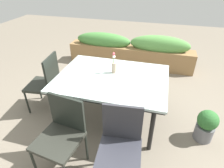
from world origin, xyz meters
TOP-DOWN VIEW (x-y plane):
  - ground_plane at (0.00, 0.00)m, footprint 12.00×12.00m
  - dining_table at (-0.05, -0.06)m, footprint 1.49×1.12m
  - chair_near_right at (0.28, -0.95)m, footprint 0.47×0.47m
  - chair_near_left at (-0.37, -0.95)m, footprint 0.51×0.51m
  - chair_end_left at (-1.11, -0.05)m, footprint 0.49×0.49m
  - flower_vase at (-0.05, 0.07)m, footprint 0.06×0.06m
  - planter_box at (-0.12, 1.87)m, footprint 2.87×0.37m
  - potted_plant at (1.27, -0.11)m, footprint 0.27×0.27m

SIDE VIEW (x-z plane):
  - ground_plane at x=0.00m, z-range 0.00..0.00m
  - potted_plant at x=1.27m, z-range 0.01..0.48m
  - planter_box at x=-0.12m, z-range -0.02..0.76m
  - chair_near_left at x=-0.37m, z-range 0.07..0.96m
  - chair_end_left at x=-1.11m, z-range 0.05..0.99m
  - chair_near_right at x=0.28m, z-range 0.07..0.99m
  - dining_table at x=-0.05m, z-range 0.32..1.07m
  - flower_vase at x=-0.05m, z-range 0.72..1.02m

